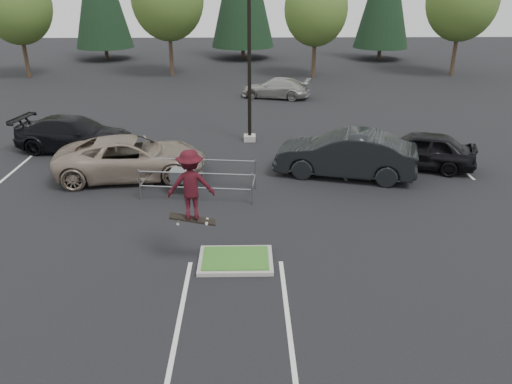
{
  "coord_description": "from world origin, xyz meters",
  "views": [
    {
      "loc": [
        0.37,
        -12.84,
        7.84
      ],
      "look_at": [
        0.63,
        1.5,
        1.63
      ],
      "focal_mm": 35.0,
      "sensor_mm": 36.0,
      "label": 1
    }
  ],
  "objects_px": {
    "skateboarder": "(191,185)",
    "car_far_silver": "(277,88)",
    "decid_c": "(316,11)",
    "car_r_charc": "(345,154)",
    "car_l_black": "(74,134)",
    "decid_b": "(168,1)",
    "decid_a": "(17,7)",
    "light_pole": "(249,50)",
    "cart_corral": "(187,176)",
    "decid_d": "(462,2)",
    "car_l_tan": "(131,158)",
    "car_r_black": "(420,150)"
  },
  "relations": [
    {
      "from": "car_l_tan",
      "to": "car_r_black",
      "type": "bearing_deg",
      "value": -91.57
    },
    {
      "from": "car_r_charc",
      "to": "decid_b",
      "type": "bearing_deg",
      "value": -141.03
    },
    {
      "from": "decid_a",
      "to": "decid_c",
      "type": "distance_m",
      "value": 24.0
    },
    {
      "from": "decid_b",
      "to": "car_l_tan",
      "type": "relative_size",
      "value": 1.56
    },
    {
      "from": "decid_b",
      "to": "car_l_black",
      "type": "relative_size",
      "value": 1.67
    },
    {
      "from": "car_l_tan",
      "to": "car_r_black",
      "type": "distance_m",
      "value": 12.54
    },
    {
      "from": "decid_c",
      "to": "car_r_charc",
      "type": "distance_m",
      "value": 23.28
    },
    {
      "from": "decid_a",
      "to": "car_r_black",
      "type": "bearing_deg",
      "value": -40.32
    },
    {
      "from": "decid_b",
      "to": "car_l_black",
      "type": "bearing_deg",
      "value": -95.68
    },
    {
      "from": "cart_corral",
      "to": "car_far_silver",
      "type": "relative_size",
      "value": 0.94
    },
    {
      "from": "decid_b",
      "to": "car_l_black",
      "type": "distance_m",
      "value": 20.79
    },
    {
      "from": "decid_b",
      "to": "car_r_charc",
      "type": "distance_m",
      "value": 26.27
    },
    {
      "from": "light_pole",
      "to": "decid_b",
      "type": "xyz_separation_m",
      "value": [
        -6.51,
        18.53,
        1.48
      ]
    },
    {
      "from": "decid_a",
      "to": "skateboarder",
      "type": "distance_m",
      "value": 34.66
    },
    {
      "from": "decid_c",
      "to": "car_l_black",
      "type": "height_order",
      "value": "decid_c"
    },
    {
      "from": "car_l_black",
      "to": "car_far_silver",
      "type": "height_order",
      "value": "car_l_black"
    },
    {
      "from": "decid_c",
      "to": "cart_corral",
      "type": "bearing_deg",
      "value": -107.92
    },
    {
      "from": "decid_a",
      "to": "cart_corral",
      "type": "xyz_separation_m",
      "value": [
        16.02,
        -24.88,
        -4.82
      ]
    },
    {
      "from": "cart_corral",
      "to": "car_l_black",
      "type": "xyz_separation_m",
      "value": [
        -6.01,
        5.35,
        0.07
      ]
    },
    {
      "from": "skateboarder",
      "to": "car_l_black",
      "type": "bearing_deg",
      "value": -62.14
    },
    {
      "from": "decid_a",
      "to": "car_r_charc",
      "type": "distance_m",
      "value": 32.53
    },
    {
      "from": "light_pole",
      "to": "car_far_silver",
      "type": "relative_size",
      "value": 2.14
    },
    {
      "from": "car_l_tan",
      "to": "car_l_black",
      "type": "bearing_deg",
      "value": 38.99
    },
    {
      "from": "light_pole",
      "to": "car_l_black",
      "type": "bearing_deg",
      "value": -170.02
    },
    {
      "from": "car_r_black",
      "to": "skateboarder",
      "type": "bearing_deg",
      "value": -29.54
    },
    {
      "from": "light_pole",
      "to": "decid_a",
      "type": "height_order",
      "value": "light_pole"
    },
    {
      "from": "car_far_silver",
      "to": "decid_c",
      "type": "bearing_deg",
      "value": 171.2
    },
    {
      "from": "decid_a",
      "to": "car_r_charc",
      "type": "xyz_separation_m",
      "value": [
        22.51,
        -23.03,
        -4.62
      ]
    },
    {
      "from": "car_r_black",
      "to": "car_far_silver",
      "type": "height_order",
      "value": "car_r_black"
    },
    {
      "from": "car_l_black",
      "to": "car_r_black",
      "type": "bearing_deg",
      "value": -89.15
    },
    {
      "from": "light_pole",
      "to": "skateboarder",
      "type": "height_order",
      "value": "light_pole"
    },
    {
      "from": "cart_corral",
      "to": "car_l_tan",
      "type": "relative_size",
      "value": 0.72
    },
    {
      "from": "car_far_silver",
      "to": "decid_a",
      "type": "bearing_deg",
      "value": -95.91
    },
    {
      "from": "cart_corral",
      "to": "car_r_charc",
      "type": "bearing_deg",
      "value": 22.22
    },
    {
      "from": "decid_a",
      "to": "skateboarder",
      "type": "bearing_deg",
      "value": -60.87
    },
    {
      "from": "cart_corral",
      "to": "car_r_black",
      "type": "xyz_separation_m",
      "value": [
        9.99,
        2.81,
        0.05
      ]
    },
    {
      "from": "skateboarder",
      "to": "car_far_silver",
      "type": "bearing_deg",
      "value": -104.11
    },
    {
      "from": "decid_c",
      "to": "car_far_silver",
      "type": "bearing_deg",
      "value": -114.33
    },
    {
      "from": "light_pole",
      "to": "car_r_charc",
      "type": "height_order",
      "value": "light_pole"
    },
    {
      "from": "car_r_charc",
      "to": "decid_a",
      "type": "bearing_deg",
      "value": -120.75
    },
    {
      "from": "skateboarder",
      "to": "car_r_charc",
      "type": "xyz_separation_m",
      "value": [
        5.7,
        7.13,
        -1.59
      ]
    },
    {
      "from": "decid_d",
      "to": "car_r_black",
      "type": "xyz_separation_m",
      "value": [
        -9.99,
        -22.37,
        -5.09
      ]
    },
    {
      "from": "decid_c",
      "to": "car_far_silver",
      "type": "distance_m",
      "value": 9.73
    },
    {
      "from": "light_pole",
      "to": "car_r_charc",
      "type": "relative_size",
      "value": 1.73
    },
    {
      "from": "car_l_tan",
      "to": "light_pole",
      "type": "bearing_deg",
      "value": -50.98
    },
    {
      "from": "cart_corral",
      "to": "decid_d",
      "type": "bearing_deg",
      "value": 57.89
    },
    {
      "from": "car_r_charc",
      "to": "decid_d",
      "type": "bearing_deg",
      "value": 164.87
    },
    {
      "from": "car_l_tan",
      "to": "car_r_charc",
      "type": "bearing_deg",
      "value": -95.98
    },
    {
      "from": "decid_a",
      "to": "decid_d",
      "type": "distance_m",
      "value": 36.0
    },
    {
      "from": "cart_corral",
      "to": "car_far_silver",
      "type": "distance_m",
      "value": 17.42
    }
  ]
}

